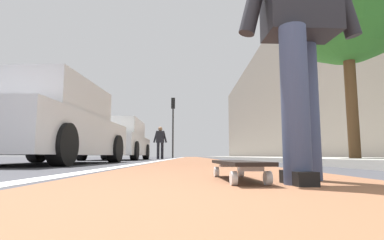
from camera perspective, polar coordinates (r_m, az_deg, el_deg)
name	(u,v)px	position (r m, az deg, el deg)	size (l,w,h in m)	color
ground_plane	(196,160)	(10.81, 0.67, -7.57)	(80.00, 80.00, 0.00)	#38383D
bike_lane_paint	(193,158)	(24.81, 0.17, -7.14)	(56.00, 1.92, 0.00)	brown
lane_stripe_white	(177,158)	(20.83, -2.83, -7.19)	(52.00, 0.16, 0.01)	silver
sidewalk_curb	(247,158)	(19.12, 10.33, -6.98)	(52.00, 3.20, 0.10)	#9E9B93
building_facade	(269,101)	(23.96, 14.33, 3.54)	(40.00, 1.20, 8.72)	gray
skateboard	(238,165)	(1.82, 8.61, -8.30)	(0.85, 0.25, 0.11)	white
skater_person	(299,17)	(1.93, 19.55, 17.85)	(0.47, 0.72, 1.64)	#384260
parked_car_near	(47,126)	(6.11, -25.66, -0.96)	(4.19, 2.10, 1.46)	silver
parked_car_mid	(118,141)	(11.64, -13.78, -3.84)	(4.61, 1.99, 1.47)	silver
traffic_light	(173,116)	(22.75, -3.60, 0.67)	(0.33, 0.28, 4.51)	#2D2D2D
pedestrian_distant	(160,140)	(15.25, -6.02, -3.85)	(0.45, 0.70, 1.61)	black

